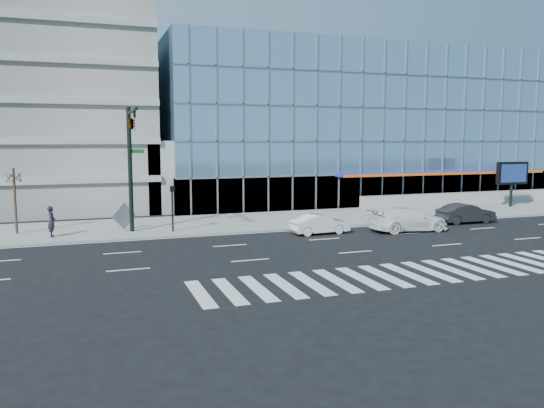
{
  "coord_description": "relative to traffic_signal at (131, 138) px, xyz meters",
  "views": [
    {
      "loc": [
        -13.68,
        -29.24,
        6.07
      ],
      "look_at": [
        -2.36,
        3.0,
        1.94
      ],
      "focal_mm": 35.0,
      "sensor_mm": 36.0,
      "label": 1
    }
  ],
  "objects": [
    {
      "name": "marquee_sign",
      "position": [
        33.0,
        3.42,
        -3.1
      ],
      "size": [
        3.2,
        0.43,
        4.0
      ],
      "color": "black",
      "rests_on": "sidewalk"
    },
    {
      "name": "tilted_panel",
      "position": [
        -0.44,
        2.2,
        -5.1
      ],
      "size": [
        1.65,
        0.91,
        1.84
      ],
      "primitive_type": "cube",
      "rotation": [
        0.0,
        0.82,
        0.49
      ],
      "color": "gray",
      "rests_on": "sidewalk"
    },
    {
      "name": "street_tree_near",
      "position": [
        -7.0,
        2.93,
        -2.39
      ],
      "size": [
        1.1,
        1.1,
        4.23
      ],
      "color": "#332319",
      "rests_on": "sidewalk"
    },
    {
      "name": "dark_sedan",
      "position": [
        23.5,
        -2.22,
        -5.45
      ],
      "size": [
        4.38,
        1.57,
        1.44
      ],
      "primitive_type": "imported",
      "rotation": [
        0.0,
        0.0,
        1.56
      ],
      "color": "black",
      "rests_on": "ground"
    },
    {
      "name": "white_sedan",
      "position": [
        11.5,
        -2.77,
        -5.53
      ],
      "size": [
        3.95,
        1.57,
        1.28
      ],
      "primitive_type": "imported",
      "rotation": [
        0.0,
        0.0,
        1.63
      ],
      "color": "white",
      "rests_on": "ground"
    },
    {
      "name": "ground",
      "position": [
        11.0,
        -4.57,
        -6.16
      ],
      "size": [
        160.0,
        160.0,
        0.0
      ],
      "primitive_type": "plane",
      "color": "black",
      "rests_on": "ground"
    },
    {
      "name": "white_suv",
      "position": [
        17.5,
        -3.78,
        -5.37
      ],
      "size": [
        5.52,
        2.42,
        1.58
      ],
      "primitive_type": "imported",
      "rotation": [
        0.0,
        0.0,
        1.53
      ],
      "color": "white",
      "rests_on": "ground"
    },
    {
      "name": "ped_signal_post",
      "position": [
        2.5,
        0.37,
        -4.02
      ],
      "size": [
        0.3,
        0.33,
        3.0
      ],
      "color": "black",
      "rests_on": "sidewalk"
    },
    {
      "name": "parking_garage",
      "position": [
        -9.0,
        21.43,
        3.84
      ],
      "size": [
        24.0,
        24.0,
        20.0
      ],
      "primitive_type": "cube",
      "color": "gray",
      "rests_on": "ground"
    },
    {
      "name": "ramp_block",
      "position": [
        5.0,
        13.43,
        -3.16
      ],
      "size": [
        6.0,
        8.0,
        6.0
      ],
      "primitive_type": "cube",
      "color": "gray",
      "rests_on": "ground"
    },
    {
      "name": "traffic_signal",
      "position": [
        0.0,
        0.0,
        0.0
      ],
      "size": [
        1.14,
        5.74,
        8.0
      ],
      "color": "black",
      "rests_on": "sidewalk"
    },
    {
      "name": "pedestrian",
      "position": [
        -4.81,
        0.97,
        -5.06
      ],
      "size": [
        0.48,
        0.71,
        1.91
      ],
      "primitive_type": "imported",
      "rotation": [
        0.0,
        0.0,
        1.61
      ],
      "color": "black",
      "rests_on": "sidewalk"
    },
    {
      "name": "sidewalk",
      "position": [
        11.0,
        3.43,
        -6.09
      ],
      "size": [
        120.0,
        8.0,
        0.15
      ],
      "primitive_type": "cube",
      "color": "gray",
      "rests_on": "ground"
    },
    {
      "name": "retaining_wall",
      "position": [
        35.0,
        7.03,
        -5.51
      ],
      "size": [
        30.0,
        0.8,
        1.0
      ],
      "primitive_type": "cube",
      "color": "gray",
      "rests_on": "sidewalk"
    },
    {
      "name": "theatre_building",
      "position": [
        25.0,
        21.43,
        1.34
      ],
      "size": [
        42.0,
        26.0,
        15.0
      ],
      "primitive_type": "cube",
      "color": "#73A2C1",
      "rests_on": "ground"
    }
  ]
}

